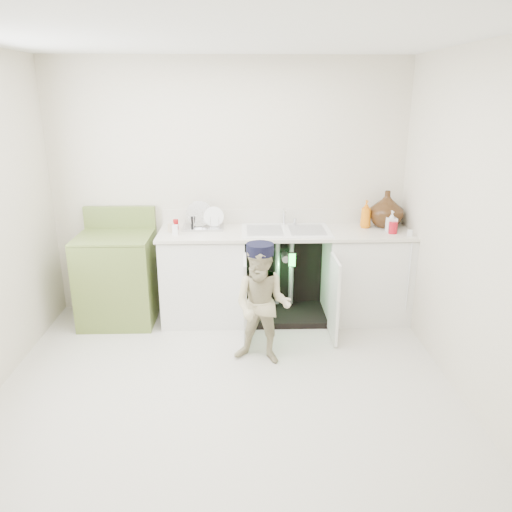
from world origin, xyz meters
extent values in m
plane|color=#BAB2A3|center=(0.00, 0.00, 0.00)|extent=(3.50, 3.50, 0.00)
cube|color=beige|center=(0.00, 1.50, 1.25)|extent=(3.50, 2.50, 0.02)
cube|color=beige|center=(0.00, -1.50, 1.25)|extent=(3.50, 2.50, 0.02)
cube|color=beige|center=(1.75, 0.00, 1.25)|extent=(2.50, 3.00, 0.02)
plane|color=white|center=(0.00, 0.00, 2.50)|extent=(3.50, 3.50, 0.00)
cube|color=white|center=(-0.25, 1.20, 0.43)|extent=(0.80, 0.60, 0.86)
cube|color=white|center=(1.35, 1.20, 0.43)|extent=(0.80, 0.60, 0.86)
cube|color=black|center=(0.55, 1.47, 0.43)|extent=(0.80, 0.06, 0.86)
cube|color=black|center=(0.55, 1.20, 0.03)|extent=(0.80, 0.60, 0.06)
cylinder|color=gray|center=(0.48, 1.30, 0.45)|extent=(0.05, 0.05, 0.70)
cylinder|color=gray|center=(0.62, 1.30, 0.45)|extent=(0.05, 0.05, 0.70)
cylinder|color=gray|center=(0.55, 1.25, 0.62)|extent=(0.07, 0.18, 0.07)
cube|color=white|center=(0.15, 0.70, 0.40)|extent=(0.03, 0.40, 0.76)
cube|color=white|center=(0.95, 0.70, 0.40)|extent=(0.02, 0.40, 0.76)
cube|color=silver|center=(0.55, 1.20, 0.89)|extent=(2.44, 0.64, 0.03)
cube|color=silver|center=(0.55, 1.49, 0.98)|extent=(2.44, 0.02, 0.15)
cube|color=white|center=(0.55, 1.20, 0.90)|extent=(0.85, 0.55, 0.02)
cube|color=gray|center=(0.34, 1.20, 0.91)|extent=(0.34, 0.40, 0.01)
cube|color=gray|center=(0.76, 1.20, 0.91)|extent=(0.34, 0.40, 0.01)
cylinder|color=silver|center=(0.55, 1.42, 0.99)|extent=(0.03, 0.03, 0.17)
cylinder|color=silver|center=(0.55, 1.36, 1.06)|extent=(0.02, 0.14, 0.02)
cylinder|color=silver|center=(0.66, 1.42, 0.94)|extent=(0.04, 0.04, 0.06)
cylinder|color=white|center=(1.68, 0.89, 0.55)|extent=(0.01, 0.01, 0.70)
cube|color=white|center=(1.68, 0.98, 0.93)|extent=(0.04, 0.02, 0.06)
cube|color=silver|center=(-0.25, 1.32, 0.91)|extent=(0.40, 0.27, 0.02)
cylinder|color=silver|center=(-0.29, 1.34, 0.98)|extent=(0.25, 0.09, 0.24)
cylinder|color=white|center=(-0.15, 1.32, 0.97)|extent=(0.20, 0.05, 0.19)
cylinder|color=silver|center=(-0.41, 1.22, 0.98)|extent=(0.01, 0.01, 0.12)
cylinder|color=silver|center=(-0.33, 1.22, 0.98)|extent=(0.01, 0.01, 0.12)
cylinder|color=silver|center=(-0.25, 1.22, 0.98)|extent=(0.01, 0.01, 0.12)
cylinder|color=silver|center=(-0.17, 1.22, 0.98)|extent=(0.01, 0.01, 0.12)
cylinder|color=silver|center=(-0.09, 1.22, 0.98)|extent=(0.01, 0.01, 0.12)
imported|color=#411C12|center=(1.55, 1.34, 1.08)|extent=(0.34, 0.34, 0.35)
imported|color=orange|center=(1.34, 1.30, 1.04)|extent=(0.10, 0.11, 0.27)
imported|color=white|center=(1.55, 1.14, 1.00)|extent=(0.09, 0.09, 0.20)
cylinder|color=#AC0E1C|center=(1.55, 1.08, 0.96)|extent=(0.08, 0.08, 0.11)
cylinder|color=#A20D12|center=(-0.51, 1.28, 0.95)|extent=(0.05, 0.05, 0.10)
cylinder|color=tan|center=(-0.55, 1.20, 0.94)|extent=(0.06, 0.06, 0.08)
cylinder|color=black|center=(-0.35, 1.32, 0.96)|extent=(0.04, 0.04, 0.12)
cube|color=white|center=(-0.50, 1.10, 0.95)|extent=(0.05, 0.05, 0.09)
cube|color=olive|center=(-1.09, 1.18, 0.43)|extent=(0.70, 0.65, 0.85)
cube|color=olive|center=(-1.09, 1.18, 0.87)|extent=(0.70, 0.65, 0.02)
cube|color=olive|center=(-1.09, 1.46, 0.98)|extent=(0.70, 0.06, 0.22)
cylinder|color=black|center=(-1.27, 1.02, 0.86)|extent=(0.16, 0.16, 0.02)
cylinder|color=silver|center=(-1.27, 1.02, 0.87)|extent=(0.19, 0.19, 0.01)
cylinder|color=black|center=(-1.27, 1.33, 0.86)|extent=(0.16, 0.16, 0.02)
cylinder|color=silver|center=(-1.27, 1.33, 0.87)|extent=(0.19, 0.19, 0.01)
cylinder|color=black|center=(-0.91, 1.02, 0.86)|extent=(0.16, 0.16, 0.02)
cylinder|color=silver|center=(-0.91, 1.02, 0.87)|extent=(0.19, 0.19, 0.01)
cylinder|color=black|center=(-0.91, 1.33, 0.86)|extent=(0.16, 0.16, 0.02)
cylinder|color=silver|center=(-0.91, 1.33, 0.87)|extent=(0.19, 0.19, 0.01)
imported|color=beige|center=(0.29, 0.33, 0.51)|extent=(0.58, 0.51, 1.01)
cylinder|color=black|center=(0.29, 0.33, 0.98)|extent=(0.27, 0.27, 0.09)
cube|color=black|center=(0.32, 0.42, 0.95)|extent=(0.19, 0.14, 0.01)
cube|color=black|center=(0.58, 0.86, 0.72)|extent=(0.07, 0.01, 0.14)
cube|color=#26F23F|center=(0.58, 0.85, 0.72)|extent=(0.06, 0.00, 0.12)
camera|label=1|loc=(0.13, -3.42, 2.16)|focal=35.00mm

